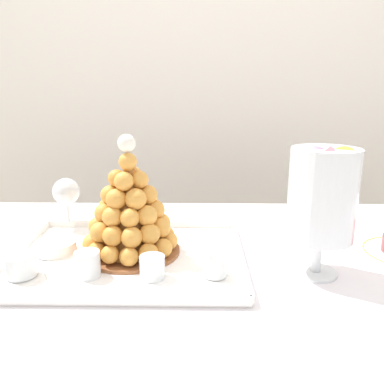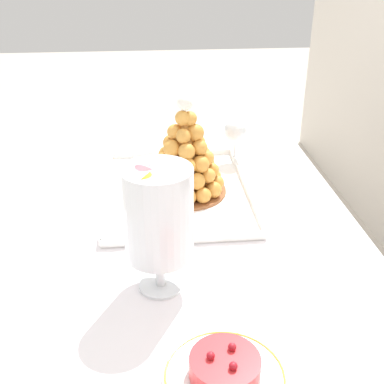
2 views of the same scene
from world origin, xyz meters
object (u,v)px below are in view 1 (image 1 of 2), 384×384
at_px(dessert_cup_mid_right, 215,264).
at_px(macaron_goblet, 322,195).
at_px(dessert_cup_left, 21,266).
at_px(wine_glass, 66,193).
at_px(croquembouche, 130,211).
at_px(dessert_cup_mid_left, 88,265).
at_px(dessert_cup_centre, 152,268).
at_px(creme_brulee_ramekin, 56,246).
at_px(serving_tray, 128,257).

bearing_deg(dessert_cup_mid_right, macaron_goblet, 6.88).
distance_m(dessert_cup_left, wine_glass, 0.30).
xyz_separation_m(croquembouche, wine_glass, (-0.21, 0.18, -0.01)).
relative_size(dessert_cup_left, dessert_cup_mid_left, 1.16).
bearing_deg(dessert_cup_centre, creme_brulee_ramekin, 152.99).
relative_size(dessert_cup_mid_right, wine_glass, 0.38).
height_order(dessert_cup_left, dessert_cup_mid_left, dessert_cup_mid_left).
xyz_separation_m(serving_tray, croquembouche, (0.01, 0.02, 0.11)).
bearing_deg(wine_glass, macaron_goblet, -22.92).
height_order(croquembouche, dessert_cup_left, croquembouche).
bearing_deg(wine_glass, creme_brulee_ramekin, -81.43).
distance_m(croquembouche, dessert_cup_left, 0.25).
height_order(dessert_cup_centre, macaron_goblet, macaron_goblet).
bearing_deg(dessert_cup_mid_right, dessert_cup_centre, -174.51).
xyz_separation_m(dessert_cup_left, wine_glass, (0.00, 0.29, 0.08)).
bearing_deg(creme_brulee_ramekin, macaron_goblet, -8.33).
xyz_separation_m(serving_tray, dessert_cup_mid_right, (0.20, -0.09, 0.03)).
bearing_deg(serving_tray, wine_glass, 135.43).
height_order(serving_tray, dessert_cup_left, dessert_cup_left).
bearing_deg(wine_glass, serving_tray, -44.57).
relative_size(dessert_cup_centre, creme_brulee_ramekin, 0.54).
height_order(dessert_cup_left, creme_brulee_ramekin, dessert_cup_left).
distance_m(dessert_cup_mid_left, creme_brulee_ramekin, 0.16).
bearing_deg(dessert_cup_left, dessert_cup_mid_left, 0.26).
height_order(croquembouche, wine_glass, croquembouche).
xyz_separation_m(dessert_cup_mid_left, creme_brulee_ramekin, (-0.11, 0.12, -0.01)).
bearing_deg(dessert_cup_mid_right, creme_brulee_ramekin, 163.21).
bearing_deg(serving_tray, dessert_cup_mid_left, -124.17).
relative_size(creme_brulee_ramekin, wine_glass, 0.66).
relative_size(dessert_cup_left, macaron_goblet, 0.22).
distance_m(serving_tray, dessert_cup_centre, 0.12).
bearing_deg(dessert_cup_mid_left, wine_glass, 115.07).
bearing_deg(creme_brulee_ramekin, dessert_cup_left, -102.79).
relative_size(serving_tray, dessert_cup_mid_left, 9.88).
bearing_deg(dessert_cup_mid_left, dessert_cup_left, -179.74).
bearing_deg(macaron_goblet, dessert_cup_mid_right, -173.12).
bearing_deg(wine_glass, dessert_cup_mid_right, -35.69).
height_order(macaron_goblet, wine_glass, macaron_goblet).
bearing_deg(dessert_cup_mid_left, dessert_cup_mid_right, 1.46).
bearing_deg(dessert_cup_left, croquembouche, 29.61).
height_order(dessert_cup_left, dessert_cup_mid_right, dessert_cup_mid_right).
relative_size(serving_tray, dessert_cup_mid_right, 9.58).
distance_m(croquembouche, dessert_cup_centre, 0.16).
xyz_separation_m(dessert_cup_mid_right, creme_brulee_ramekin, (-0.37, 0.11, -0.01)).
bearing_deg(macaron_goblet, creme_brulee_ramekin, 171.67).
xyz_separation_m(croquembouche, dessert_cup_mid_right, (0.19, -0.11, -0.08)).
height_order(serving_tray, creme_brulee_ramekin, creme_brulee_ramekin).
distance_m(dessert_cup_left, dessert_cup_centre, 0.27).
xyz_separation_m(dessert_cup_left, macaron_goblet, (0.62, 0.03, 0.15)).
distance_m(dessert_cup_mid_left, dessert_cup_centre, 0.13).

